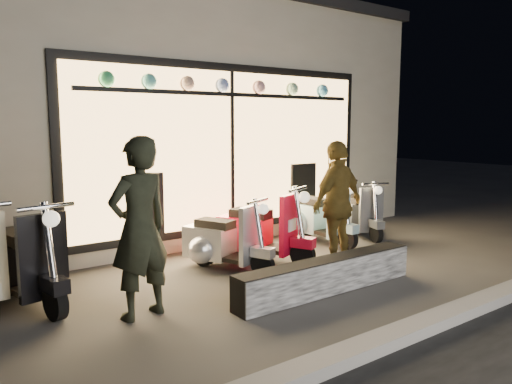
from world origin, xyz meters
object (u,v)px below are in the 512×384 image
man (139,228)px  scooter_red (254,231)px  graffiti_barrier (327,275)px  woman (338,204)px  scooter_silver (218,241)px

man → scooter_red: bearing=-165.4°
graffiti_barrier → woman: 1.30m
scooter_red → woman: bearing=-76.6°
graffiti_barrier → man: man is taller
scooter_silver → graffiti_barrier: bearing=-95.2°
graffiti_barrier → woman: (0.87, 0.70, 0.66)m
graffiti_barrier → man: size_ratio=1.38×
scooter_red → woman: 1.26m
scooter_red → man: man is taller
graffiti_barrier → scooter_red: 1.65m
woman → graffiti_barrier: bearing=29.3°
woman → scooter_silver: bearing=-42.0°
scooter_silver → man: bearing=-170.2°
man → woman: size_ratio=1.06×
scooter_silver → scooter_red: scooter_red is taller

